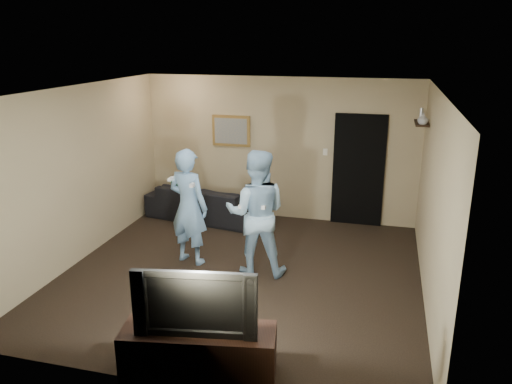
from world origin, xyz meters
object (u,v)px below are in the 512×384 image
(tv_console, at_px, (199,354))
(sofa, at_px, (205,202))
(wii_player_left, at_px, (189,207))
(television, at_px, (197,299))
(wii_player_right, at_px, (256,213))

(tv_console, bearing_deg, sofa, 99.82)
(wii_player_left, bearing_deg, television, -66.32)
(sofa, distance_m, wii_player_left, 1.96)
(sofa, xyz_separation_m, wii_player_right, (1.49, -1.94, 0.59))
(sofa, distance_m, wii_player_right, 2.51)
(sofa, xyz_separation_m, television, (1.52, -4.32, 0.55))
(television, relative_size, wii_player_right, 0.66)
(tv_console, bearing_deg, wii_player_left, 104.08)
(sofa, height_order, television, television)
(wii_player_left, xyz_separation_m, wii_player_right, (1.06, -0.11, 0.03))
(tv_console, height_order, wii_player_right, wii_player_right)
(wii_player_left, bearing_deg, tv_console, -66.32)
(tv_console, distance_m, wii_player_right, 2.47)
(sofa, relative_size, television, 1.81)
(wii_player_right, bearing_deg, tv_console, -89.21)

